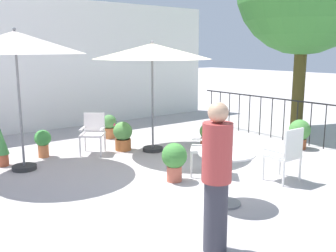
{
  "coord_description": "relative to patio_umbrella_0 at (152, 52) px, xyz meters",
  "views": [
    {
      "loc": [
        -4.52,
        -5.42,
        2.18
      ],
      "look_at": [
        0.0,
        0.4,
        0.73
      ],
      "focal_mm": 41.56,
      "sensor_mm": 36.0,
      "label": 1
    }
  ],
  "objects": [
    {
      "name": "patio_chair_2",
      "position": [
        -0.18,
        -1.91,
        -1.57
      ],
      "size": [
        0.64,
        0.64,
        0.97
      ],
      "color": "white",
      "rests_on": "ground"
    },
    {
      "name": "terrace_railing",
      "position": [
        3.12,
        -1.3,
        -1.45
      ],
      "size": [
        0.03,
        5.76,
        1.01
      ],
      "color": "black",
      "rests_on": "ground"
    },
    {
      "name": "patio_umbrella_1",
      "position": [
        -2.67,
        0.36,
        0.16
      ],
      "size": [
        2.43,
        2.43,
        2.56
      ],
      "color": "#2D2D2D",
      "rests_on": "ground"
    },
    {
      "name": "potted_plant_2",
      "position": [
        2.71,
        -1.84,
        -1.76
      ],
      "size": [
        0.47,
        0.47,
        0.66
      ],
      "color": "#A0512E",
      "rests_on": "ground"
    },
    {
      "name": "potted_plant_0",
      "position": [
        1.16,
        -0.51,
        -1.84
      ],
      "size": [
        0.37,
        0.37,
        0.56
      ],
      "color": "#B65336",
      "rests_on": "ground"
    },
    {
      "name": "villa_facade",
      "position": [
        -0.27,
        3.76,
        -0.36
      ],
      "size": [
        9.72,
        0.3,
        3.54
      ],
      "primitive_type": "cube",
      "color": "white",
      "rests_on": "ground"
    },
    {
      "name": "potted_plant_8",
      "position": [
        -2.91,
        0.85,
        -1.74
      ],
      "size": [
        0.27,
        0.27,
        0.74
      ],
      "color": "#B05234",
      "rests_on": "ground"
    },
    {
      "name": "standing_person",
      "position": [
        -1.97,
        -3.92,
        -1.28
      ],
      "size": [
        0.45,
        0.45,
        1.65
      ],
      "color": "#33333D",
      "rests_on": "ground"
    },
    {
      "name": "patio_umbrella_0",
      "position": [
        0.0,
        0.0,
        0.0
      ],
      "size": [
        2.5,
        2.5,
        2.37
      ],
      "color": "#2D2D2D",
      "rests_on": "ground"
    },
    {
      "name": "patio_chair_0",
      "position": [
        0.57,
        -3.02,
        -1.61
      ],
      "size": [
        0.49,
        0.46,
        0.92
      ],
      "color": "white",
      "rests_on": "ground"
    },
    {
      "name": "potted_plant_3",
      "position": [
        -0.88,
        -1.84,
        -1.74
      ],
      "size": [
        0.43,
        0.43,
        0.66
      ],
      "color": "#C6614B",
      "rests_on": "ground"
    },
    {
      "name": "potted_plant_1",
      "position": [
        -2.07,
        0.98,
        -1.79
      ],
      "size": [
        0.34,
        0.35,
        0.57
      ],
      "color": "#CE7041",
      "rests_on": "ground"
    },
    {
      "name": "cafe_table_0",
      "position": [
        -0.93,
        -3.07,
        -1.59
      ],
      "size": [
        0.8,
        0.8,
        0.77
      ],
      "color": "silver",
      "rests_on": "ground"
    },
    {
      "name": "potted_plant_5",
      "position": [
        -0.48,
        0.45,
        -1.79
      ],
      "size": [
        0.42,
        0.42,
        0.64
      ],
      "color": "#B26030",
      "rests_on": "ground"
    },
    {
      "name": "potted_plant_4",
      "position": [
        -0.13,
        1.68,
        -1.81
      ],
      "size": [
        0.36,
        0.36,
        0.59
      ],
      "color": "#BE6A3C",
      "rests_on": "ground"
    },
    {
      "name": "ground_plane",
      "position": [
        -0.27,
        -1.3,
        -2.13
      ],
      "size": [
        60.0,
        60.0,
        0.0
      ],
      "primitive_type": "plane",
      "color": "#ACA5A6"
    },
    {
      "name": "patio_chair_1",
      "position": [
        -1.1,
        0.63,
        -1.64
      ],
      "size": [
        0.67,
        0.67,
        0.85
      ],
      "color": "white",
      "rests_on": "ground"
    }
  ]
}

